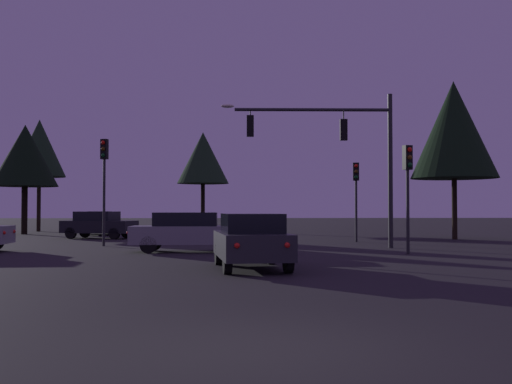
# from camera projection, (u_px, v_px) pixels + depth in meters

# --- Properties ---
(ground_plane) EXTENTS (168.00, 168.00, 0.00)m
(ground_plane) POSITION_uv_depth(u_px,v_px,m) (235.00, 241.00, 31.39)
(ground_plane) COLOR black
(ground_plane) RESTS_ON ground
(traffic_signal_mast_arm) EXTENTS (7.30, 0.52, 6.56)m
(traffic_signal_mast_arm) POSITION_uv_depth(u_px,v_px,m) (339.00, 142.00, 25.69)
(traffic_signal_mast_arm) COLOR #232326
(traffic_signal_mast_arm) RESTS_ON ground
(traffic_light_corner_left) EXTENTS (0.35, 0.38, 4.79)m
(traffic_light_corner_left) POSITION_uv_depth(u_px,v_px,m) (104.00, 171.00, 27.04)
(traffic_light_corner_left) COLOR #232326
(traffic_light_corner_left) RESTS_ON ground
(traffic_light_corner_right) EXTENTS (0.36, 0.38, 3.99)m
(traffic_light_corner_right) POSITION_uv_depth(u_px,v_px,m) (408.00, 177.00, 22.18)
(traffic_light_corner_right) COLOR #232326
(traffic_light_corner_right) RESTS_ON ground
(traffic_light_median) EXTENTS (0.33, 0.37, 3.99)m
(traffic_light_median) POSITION_uv_depth(u_px,v_px,m) (356.00, 185.00, 30.38)
(traffic_light_median) COLOR #232326
(traffic_light_median) RESTS_ON ground
(car_nearside_lane) EXTENTS (2.14, 4.14, 1.52)m
(car_nearside_lane) POSITION_uv_depth(u_px,v_px,m) (251.00, 240.00, 16.60)
(car_nearside_lane) COLOR #232328
(car_nearside_lane) RESTS_ON ground
(car_crossing_right) EXTENTS (4.57, 1.75, 1.52)m
(car_crossing_right) POSITION_uv_depth(u_px,v_px,m) (189.00, 231.00, 23.28)
(car_crossing_right) COLOR gray
(car_crossing_right) RESTS_ON ground
(car_far_lane) EXTENTS (2.57, 4.84, 1.52)m
(car_far_lane) POSITION_uv_depth(u_px,v_px,m) (100.00, 222.00, 39.14)
(car_far_lane) COLOR #232328
(car_far_lane) RESTS_ON ground
(car_parked_lot) EXTENTS (4.36, 2.82, 1.52)m
(car_parked_lot) POSITION_uv_depth(u_px,v_px,m) (99.00, 224.00, 34.04)
(car_parked_lot) COLOR black
(car_parked_lot) RESTS_ON ground
(tree_behind_sign) EXTENTS (4.69, 4.69, 8.71)m
(tree_behind_sign) POSITION_uv_depth(u_px,v_px,m) (454.00, 130.00, 33.19)
(tree_behind_sign) COLOR black
(tree_behind_sign) RESTS_ON ground
(tree_left_far) EXTENTS (4.29, 4.29, 7.24)m
(tree_left_far) POSITION_uv_depth(u_px,v_px,m) (25.00, 156.00, 39.92)
(tree_left_far) COLOR black
(tree_left_far) RESTS_ON ground
(tree_center_horizon) EXTENTS (3.85, 3.85, 8.36)m
(tree_center_horizon) POSITION_uv_depth(u_px,v_px,m) (39.00, 148.00, 45.07)
(tree_center_horizon) COLOR black
(tree_center_horizon) RESTS_ON ground
(tree_right_cluster) EXTENTS (3.97, 3.97, 7.59)m
(tree_right_cluster) POSITION_uv_depth(u_px,v_px,m) (203.00, 158.00, 46.44)
(tree_right_cluster) COLOR black
(tree_right_cluster) RESTS_ON ground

